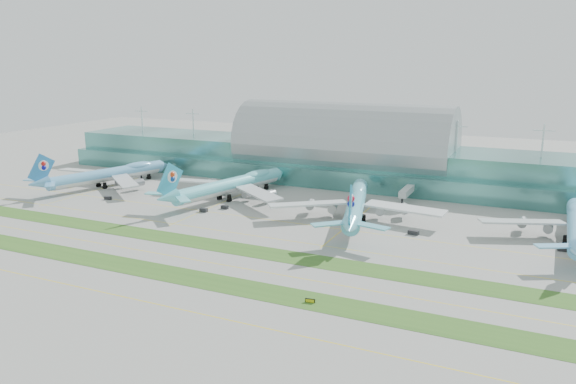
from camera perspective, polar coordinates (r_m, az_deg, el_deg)
The scene contains 19 objects.
ground at distance 203.51m, azimuth -6.54°, elevation -5.74°, with size 700.00×700.00×0.00m, color gray.
terminal at distance 313.79m, azimuth 5.68°, elevation 3.77°, with size 340.00×69.10×36.00m.
grass_strip_near at distance 181.74m, azimuth -11.16°, elevation -8.29°, with size 420.00×12.00×0.08m, color #2D591E.
grass_strip_far at distance 205.11m, azimuth -6.25°, elevation -5.56°, with size 420.00×12.00×0.08m, color #2D591E.
taxiline_a at distance 167.35m, azimuth -15.22°, elevation -10.49°, with size 420.00×0.35×0.01m, color yellow.
taxiline_b at distance 192.43m, azimuth -8.72°, elevation -6.95°, with size 420.00×0.35×0.01m, color yellow.
taxiline_c at distance 218.24m, azimuth -4.09°, elevation -4.35°, with size 420.00×0.35×0.01m, color yellow.
taxiline_d at distance 236.87m, azimuth -1.52°, elevation -2.88°, with size 420.00×0.35×0.01m, color yellow.
airliner_a at distance 312.79m, azimuth -17.74°, elevation 1.79°, with size 67.98×78.81×22.20m.
airliner_b at distance 272.78m, azimuth -5.80°, elevation 0.79°, with size 71.96×83.06×23.17m.
airliner_c at distance 238.49m, azimuth 6.94°, elevation -1.08°, with size 72.15×83.36×23.29m.
gse_a at distance 317.64m, azimuth -21.39°, elevation 0.54°, with size 3.43×1.91×1.44m, color #D3CA0C.
gse_b at distance 284.62m, azimuth -17.82°, elevation -0.58°, with size 3.49×1.64×1.53m, color black.
gse_c at distance 252.17m, azimuth -8.56°, elevation -1.82°, with size 3.32×2.06×1.66m, color black.
gse_d at distance 255.88m, azimuth -6.45°, elevation -1.54°, with size 3.31×1.68×1.57m, color black.
gse_e at distance 226.71m, azimuth 6.18°, elevation -3.55°, with size 2.82×1.56×1.24m, color #CECA0C.
gse_f at distance 223.04m, azimuth 12.63°, elevation -4.03°, with size 4.12×1.87×1.68m, color black.
gse_g at distance 222.07m, azimuth 26.13°, elevation -5.24°, with size 3.49×1.85×1.37m, color black.
taxiway_sign_east at distance 159.55m, azimuth 2.26°, elevation -10.98°, with size 2.88×0.76×1.22m.
Camera 1 is at (101.03, -163.66, 66.51)m, focal length 35.00 mm.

